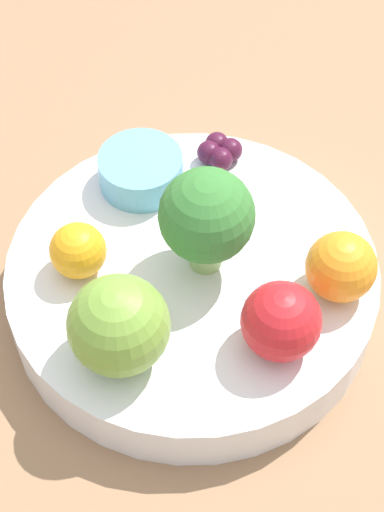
{
  "coord_description": "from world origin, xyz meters",
  "views": [
    {
      "loc": [
        -0.1,
        -0.31,
        0.49
      ],
      "look_at": [
        0.0,
        0.0,
        0.07
      ],
      "focal_mm": 60.0,
      "sensor_mm": 36.0,
      "label": 1
    }
  ],
  "objects_px": {
    "bowl": "(192,282)",
    "grape_cluster": "(219,151)",
    "broccoli": "(204,211)",
    "small_cup": "(141,170)",
    "apple_green": "(281,321)",
    "orange_front": "(341,267)",
    "apple_red": "(119,325)",
    "orange_back": "(78,251)"
  },
  "relations": [
    {
      "from": "broccoli",
      "to": "orange_back",
      "type": "xyz_separation_m",
      "value": [
        -0.08,
        0.02,
        -0.03
      ]
    },
    {
      "from": "small_cup",
      "to": "apple_green",
      "type": "bearing_deg",
      "value": -74.6
    },
    {
      "from": "grape_cluster",
      "to": "apple_red",
      "type": "bearing_deg",
      "value": -129.21
    },
    {
      "from": "grape_cluster",
      "to": "small_cup",
      "type": "height_order",
      "value": "small_cup"
    },
    {
      "from": "orange_back",
      "to": "grape_cluster",
      "type": "bearing_deg",
      "value": 28.36
    },
    {
      "from": "grape_cluster",
      "to": "bowl",
      "type": "bearing_deg",
      "value": -119.78
    },
    {
      "from": "apple_red",
      "to": "orange_front",
      "type": "bearing_deg",
      "value": 1.45
    },
    {
      "from": "small_cup",
      "to": "bowl",
      "type": "bearing_deg",
      "value": -82.34
    },
    {
      "from": "broccoli",
      "to": "orange_front",
      "type": "height_order",
      "value": "broccoli"
    },
    {
      "from": "broccoli",
      "to": "grape_cluster",
      "type": "bearing_deg",
      "value": 63.94
    },
    {
      "from": "bowl",
      "to": "orange_back",
      "type": "height_order",
      "value": "orange_back"
    },
    {
      "from": "broccoli",
      "to": "small_cup",
      "type": "distance_m",
      "value": 0.08
    },
    {
      "from": "broccoli",
      "to": "grape_cluster",
      "type": "relative_size",
      "value": 2.37
    },
    {
      "from": "bowl",
      "to": "apple_red",
      "type": "height_order",
      "value": "apple_red"
    },
    {
      "from": "apple_red",
      "to": "orange_back",
      "type": "distance_m",
      "value": 0.07
    },
    {
      "from": "broccoli",
      "to": "bowl",
      "type": "bearing_deg",
      "value": -152.37
    },
    {
      "from": "bowl",
      "to": "small_cup",
      "type": "xyz_separation_m",
      "value": [
        -0.01,
        0.08,
        0.03
      ]
    },
    {
      "from": "grape_cluster",
      "to": "small_cup",
      "type": "bearing_deg",
      "value": -176.47
    },
    {
      "from": "orange_back",
      "to": "small_cup",
      "type": "bearing_deg",
      "value": 45.65
    },
    {
      "from": "small_cup",
      "to": "apple_red",
      "type": "bearing_deg",
      "value": -111.03
    },
    {
      "from": "orange_front",
      "to": "apple_green",
      "type": "bearing_deg",
      "value": -152.22
    },
    {
      "from": "apple_red",
      "to": "broccoli",
      "type": "bearing_deg",
      "value": 37.71
    },
    {
      "from": "apple_green",
      "to": "small_cup",
      "type": "height_order",
      "value": "apple_green"
    },
    {
      "from": "bowl",
      "to": "broccoli",
      "type": "xyz_separation_m",
      "value": [
        0.01,
        0.0,
        0.06
      ]
    },
    {
      "from": "orange_front",
      "to": "grape_cluster",
      "type": "relative_size",
      "value": 1.38
    },
    {
      "from": "apple_red",
      "to": "orange_back",
      "type": "height_order",
      "value": "apple_red"
    },
    {
      "from": "orange_back",
      "to": "small_cup",
      "type": "xyz_separation_m",
      "value": [
        0.06,
        0.06,
        -0.01
      ]
    },
    {
      "from": "apple_red",
      "to": "grape_cluster",
      "type": "relative_size",
      "value": 1.86
    },
    {
      "from": "grape_cluster",
      "to": "small_cup",
      "type": "xyz_separation_m",
      "value": [
        -0.06,
        -0.0,
        0.0
      ]
    },
    {
      "from": "apple_green",
      "to": "small_cup",
      "type": "distance_m",
      "value": 0.16
    },
    {
      "from": "broccoli",
      "to": "orange_front",
      "type": "bearing_deg",
      "value": -34.85
    },
    {
      "from": "broccoli",
      "to": "apple_green",
      "type": "relative_size",
      "value": 1.59
    },
    {
      "from": "apple_red",
      "to": "apple_green",
      "type": "xyz_separation_m",
      "value": [
        0.09,
        -0.02,
        -0.01
      ]
    },
    {
      "from": "bowl",
      "to": "grape_cluster",
      "type": "xyz_separation_m",
      "value": [
        0.05,
        0.08,
        0.03
      ]
    },
    {
      "from": "broccoli",
      "to": "apple_red",
      "type": "relative_size",
      "value": 1.27
    },
    {
      "from": "orange_back",
      "to": "grape_cluster",
      "type": "relative_size",
      "value": 1.12
    },
    {
      "from": "broccoli",
      "to": "small_cup",
      "type": "height_order",
      "value": "broccoli"
    },
    {
      "from": "apple_red",
      "to": "orange_back",
      "type": "bearing_deg",
      "value": 96.87
    },
    {
      "from": "orange_front",
      "to": "orange_back",
      "type": "bearing_deg",
      "value": 156.27
    },
    {
      "from": "bowl",
      "to": "orange_front",
      "type": "distance_m",
      "value": 0.1
    },
    {
      "from": "broccoli",
      "to": "orange_back",
      "type": "height_order",
      "value": "broccoli"
    },
    {
      "from": "apple_green",
      "to": "small_cup",
      "type": "bearing_deg",
      "value": 105.4
    }
  ]
}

